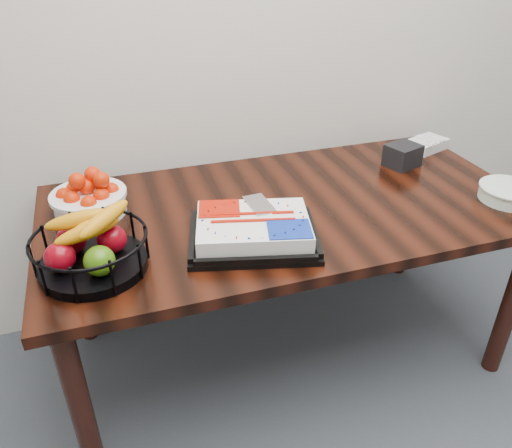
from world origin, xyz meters
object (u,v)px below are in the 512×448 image
object	(u,v)px
plate_stack	(509,193)
napkin_box	(403,155)
fruit_basket	(91,248)
table	(288,224)
cake_tray	(253,230)
tangerine_bowl	(88,195)

from	to	relation	value
plate_stack	napkin_box	world-z (taller)	napkin_box
fruit_basket	table	bearing A→B (deg)	15.56
napkin_box	cake_tray	bearing A→B (deg)	-155.14
table	tangerine_bowl	world-z (taller)	tangerine_bowl
tangerine_bowl	cake_tray	bearing A→B (deg)	-35.23
cake_tray	napkin_box	xyz separation A→B (m)	(0.79, 0.37, 0.01)
cake_tray	plate_stack	xyz separation A→B (m)	(1.00, -0.03, -0.01)
napkin_box	table	bearing A→B (deg)	-163.75
plate_stack	table	bearing A→B (deg)	164.28
table	cake_tray	xyz separation A→B (m)	(-0.20, -0.19, 0.13)
plate_stack	fruit_basket	bearing A→B (deg)	178.94
cake_tray	plate_stack	bearing A→B (deg)	-1.74
cake_tray	tangerine_bowl	world-z (taller)	tangerine_bowl
fruit_basket	napkin_box	xyz separation A→B (m)	(1.30, 0.37, -0.03)
tangerine_bowl	plate_stack	size ratio (longest dim) A/B	1.22
plate_stack	napkin_box	xyz separation A→B (m)	(-0.21, 0.40, 0.02)
plate_stack	tangerine_bowl	bearing A→B (deg)	165.66
napkin_box	plate_stack	bearing A→B (deg)	-62.02
plate_stack	napkin_box	bearing A→B (deg)	117.98
cake_tray	fruit_basket	xyz separation A→B (m)	(-0.51, -0.00, 0.04)
fruit_basket	plate_stack	bearing A→B (deg)	-1.06
cake_tray	napkin_box	distance (m)	0.87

